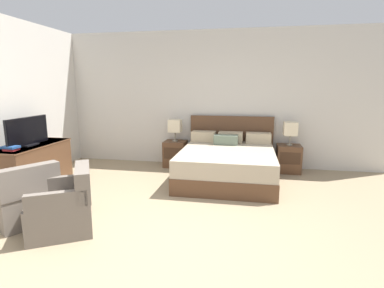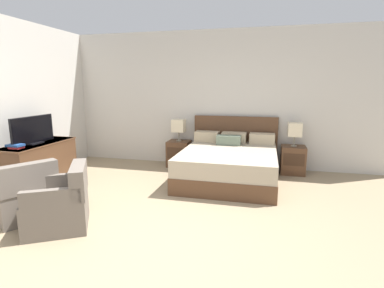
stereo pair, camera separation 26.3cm
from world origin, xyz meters
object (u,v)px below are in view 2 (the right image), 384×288
at_px(armchair_companion, 61,205).
at_px(nightstand_right, 293,160).
at_px(table_lamp_left, 179,126).
at_px(table_lamp_right, 295,130).
at_px(armchair_by_window, 25,196).
at_px(tv, 33,131).
at_px(nightstand_left, 179,153).
at_px(book_blue_cover, 15,145).
at_px(bed, 229,163).
at_px(book_red_cover, 16,147).
at_px(dresser, 39,162).

bearing_deg(armchair_companion, nightstand_right, 46.38).
distance_m(table_lamp_left, table_lamp_right, 2.30).
bearing_deg(armchair_by_window, tv, 125.50).
relative_size(nightstand_left, book_blue_cover, 2.24).
bearing_deg(bed, table_lamp_left, 148.75).
relative_size(bed, nightstand_right, 3.67).
height_order(bed, book_red_cover, bed).
distance_m(dresser, armchair_companion, 2.05).
height_order(table_lamp_left, table_lamp_right, same).
bearing_deg(bed, nightstand_left, 148.80).
relative_size(nightstand_right, armchair_by_window, 0.57).
bearing_deg(book_red_cover, tv, 92.21).
bearing_deg(book_blue_cover, book_red_cover, 0.00).
bearing_deg(table_lamp_right, nightstand_right, -90.00).
relative_size(nightstand_left, book_red_cover, 2.99).
relative_size(nightstand_left, table_lamp_left, 1.19).
relative_size(armchair_by_window, armchair_companion, 1.00).
height_order(table_lamp_left, book_red_cover, table_lamp_left).
distance_m(nightstand_right, armchair_companion, 4.19).
bearing_deg(nightstand_right, dresser, -159.54).
xyz_separation_m(bed, table_lamp_right, (1.15, 0.70, 0.55)).
relative_size(bed, armchair_by_window, 2.11).
relative_size(bed, table_lamp_right, 4.36).
bearing_deg(dresser, armchair_companion, -43.16).
relative_size(book_red_cover, armchair_companion, 0.19).
bearing_deg(nightstand_left, table_lamp_left, 90.00).
distance_m(dresser, tv, 0.57).
bearing_deg(nightstand_right, armchair_companion, -133.62).
distance_m(bed, nightstand_left, 1.35).
distance_m(nightstand_left, armchair_by_window, 3.15).
height_order(table_lamp_right, dresser, table_lamp_right).
distance_m(table_lamp_left, dresser, 2.69).
relative_size(book_blue_cover, armchair_companion, 0.26).
distance_m(bed, book_red_cover, 3.53).
bearing_deg(dresser, table_lamp_right, 20.47).
xyz_separation_m(bed, nightstand_right, (1.15, 0.70, -0.04)).
bearing_deg(armchair_by_window, nightstand_right, 39.42).
bearing_deg(armchair_companion, book_red_cover, 147.83).
xyz_separation_m(dresser, tv, (0.00, -0.07, 0.57)).
relative_size(nightstand_left, dresser, 0.38).
distance_m(nightstand_right, table_lamp_left, 2.38).
xyz_separation_m(book_blue_cover, armchair_by_window, (0.85, -0.79, -0.48)).
relative_size(nightstand_right, table_lamp_left, 1.19).
relative_size(table_lamp_right, armchair_companion, 0.48).
bearing_deg(armchair_by_window, armchair_companion, -11.92).
xyz_separation_m(tv, book_blue_cover, (-0.00, -0.40, -0.18)).
height_order(nightstand_right, table_lamp_left, table_lamp_left).
bearing_deg(nightstand_right, bed, -148.83).
distance_m(table_lamp_left, armchair_by_window, 3.20).
relative_size(table_lamp_right, dresser, 0.32).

